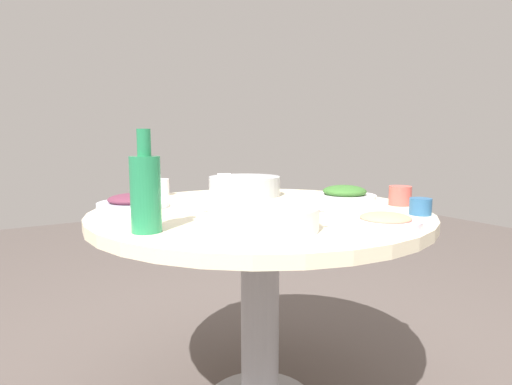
{
  "coord_description": "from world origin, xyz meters",
  "views": [
    {
      "loc": [
        -1.17,
        0.74,
        0.98
      ],
      "look_at": [
        0.01,
        0.01,
        0.8
      ],
      "focal_mm": 28.94,
      "sensor_mm": 36.0,
      "label": 1
    }
  ],
  "objects": [
    {
      "name": "tea_cup_far",
      "position": [
        -0.36,
        -0.37,
        0.77
      ],
      "size": [
        0.07,
        0.07,
        0.05
      ],
      "primitive_type": "cylinder",
      "color": "#2A5B8A",
      "rests_on": "round_dining_table"
    },
    {
      "name": "round_dining_table",
      "position": [
        0.0,
        0.0,
        0.6
      ],
      "size": [
        1.12,
        1.12,
        0.75
      ],
      "color": "#99999E",
      "rests_on": "ground"
    },
    {
      "name": "dish_shrimp",
      "position": [
        -0.42,
        -0.14,
        0.76
      ],
      "size": [
        0.19,
        0.19,
        0.04
      ],
      "color": "silver",
      "rests_on": "round_dining_table"
    },
    {
      "name": "tea_cup_near",
      "position": [
        -0.2,
        -0.46,
        0.78
      ],
      "size": [
        0.08,
        0.08,
        0.07
      ],
      "primitive_type": "cylinder",
      "color": "#C65249",
      "rests_on": "round_dining_table"
    },
    {
      "name": "soup_bowl",
      "position": [
        -0.28,
        0.16,
        0.77
      ],
      "size": [
        0.29,
        0.29,
        0.06
      ],
      "color": "white",
      "rests_on": "round_dining_table"
    },
    {
      "name": "rice_bowl",
      "position": [
        0.31,
        -0.12,
        0.79
      ],
      "size": [
        0.3,
        0.3,
        0.09
      ],
      "color": "#B2B5BA",
      "rests_on": "round_dining_table"
    },
    {
      "name": "green_bottle",
      "position": [
        -0.15,
        0.43,
        0.85
      ],
      "size": [
        0.08,
        0.08,
        0.26
      ],
      "color": "#248451",
      "rests_on": "round_dining_table"
    },
    {
      "name": "dish_eggplant",
      "position": [
        0.26,
        0.36,
        0.76
      ],
      "size": [
        0.24,
        0.24,
        0.05
      ],
      "color": "silver",
      "rests_on": "round_dining_table"
    },
    {
      "name": "tea_cup_side",
      "position": [
        0.49,
        0.18,
        0.78
      ],
      "size": [
        0.06,
        0.06,
        0.07
      ],
      "primitive_type": "cylinder",
      "color": "white",
      "rests_on": "round_dining_table"
    },
    {
      "name": "dish_greens",
      "position": [
        -0.0,
        -0.39,
        0.77
      ],
      "size": [
        0.24,
        0.24,
        0.06
      ],
      "color": "white",
      "rests_on": "round_dining_table"
    }
  ]
}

